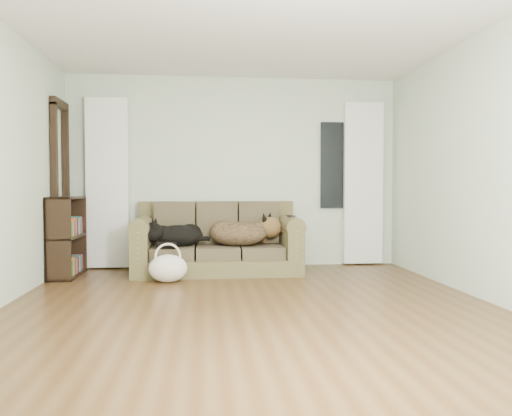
{
  "coord_description": "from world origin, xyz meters",
  "views": [
    {
      "loc": [
        -0.43,
        -4.38,
        1.07
      ],
      "look_at": [
        0.2,
        1.6,
        0.84
      ],
      "focal_mm": 35.0,
      "sensor_mm": 36.0,
      "label": 1
    }
  ],
  "objects": [
    {
      "name": "sofa",
      "position": [
        -0.25,
        1.98,
        0.45
      ],
      "size": [
        2.08,
        0.9,
        0.85
      ],
      "primitive_type": "cube",
      "color": "brown",
      "rests_on": "floor"
    },
    {
      "name": "door_casing",
      "position": [
        -2.2,
        2.05,
        1.05
      ],
      "size": [
        0.07,
        0.6,
        2.1
      ],
      "primitive_type": "cube",
      "color": "black",
      "rests_on": "ground"
    },
    {
      "name": "tote_bag",
      "position": [
        -0.84,
        1.37,
        0.16
      ],
      "size": [
        0.47,
        0.39,
        0.32
      ],
      "primitive_type": "ellipsoid",
      "rotation": [
        0.0,
        0.0,
        -0.11
      ],
      "color": "silver",
      "rests_on": "floor"
    },
    {
      "name": "bookshelf",
      "position": [
        -2.09,
        1.88,
        0.5
      ],
      "size": [
        0.35,
        0.8,
        0.97
      ],
      "primitive_type": "cube",
      "rotation": [
        0.0,
        0.0,
        -0.07
      ],
      "color": "black",
      "rests_on": "floor"
    },
    {
      "name": "window_pane",
      "position": [
        1.45,
        2.47,
        1.4
      ],
      "size": [
        0.5,
        0.03,
        1.2
      ],
      "primitive_type": "cube",
      "color": "black",
      "rests_on": "wall_back"
    },
    {
      "name": "curtain_left",
      "position": [
        -1.7,
        2.42,
        1.15
      ],
      "size": [
        0.55,
        0.08,
        2.25
      ],
      "primitive_type": "cube",
      "color": "white",
      "rests_on": "ground"
    },
    {
      "name": "wall_right",
      "position": [
        2.25,
        0.0,
        1.3
      ],
      "size": [
        0.04,
        5.0,
        2.6
      ],
      "primitive_type": "cube",
      "color": "beige",
      "rests_on": "ground"
    },
    {
      "name": "curtain_right",
      "position": [
        1.8,
        2.42,
        1.15
      ],
      "size": [
        0.55,
        0.08,
        2.25
      ],
      "primitive_type": "cube",
      "color": "white",
      "rests_on": "ground"
    },
    {
      "name": "tv_remote",
      "position": [
        0.66,
        1.81,
        0.73
      ],
      "size": [
        0.09,
        0.2,
        0.02
      ],
      "primitive_type": "cube",
      "rotation": [
        0.0,
        0.0,
        0.21
      ],
      "color": "black",
      "rests_on": "sofa"
    },
    {
      "name": "dog_black_lab",
      "position": [
        -0.79,
        1.92,
        0.48
      ],
      "size": [
        0.74,
        0.59,
        0.28
      ],
      "primitive_type": "ellipsoid",
      "rotation": [
        0.0,
        0.0,
        0.22
      ],
      "color": "black",
      "rests_on": "sofa"
    },
    {
      "name": "dog_shepherd",
      "position": [
        0.05,
        1.93,
        0.49
      ],
      "size": [
        0.89,
        0.74,
        0.34
      ],
      "primitive_type": "ellipsoid",
      "rotation": [
        0.0,
        0.0,
        2.85
      ],
      "color": "black",
      "rests_on": "sofa"
    },
    {
      "name": "ceiling",
      "position": [
        0.0,
        0.0,
        2.6
      ],
      "size": [
        5.0,
        5.0,
        0.0
      ],
      "primitive_type": "plane",
      "color": "white",
      "rests_on": "ground"
    },
    {
      "name": "floor",
      "position": [
        0.0,
        0.0,
        0.0
      ],
      "size": [
        5.0,
        5.0,
        0.0
      ],
      "primitive_type": "plane",
      "color": "#482C15",
      "rests_on": "ground"
    },
    {
      "name": "wall_back",
      "position": [
        0.0,
        2.5,
        1.3
      ],
      "size": [
        4.5,
        0.04,
        2.6
      ],
      "primitive_type": "cube",
      "color": "beige",
      "rests_on": "ground"
    }
  ]
}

